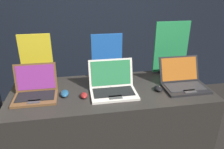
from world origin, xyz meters
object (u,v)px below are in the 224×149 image
at_px(laptop_front, 36,90).
at_px(mouse_back, 158,89).
at_px(promo_stand_front, 37,61).
at_px(promo_stand_back, 171,49).
at_px(mouse_middle, 84,95).
at_px(laptop_middle, 113,86).
at_px(promo_stand_middle, 107,57).
at_px(laptop_back, 183,81).
at_px(mouse_front, 64,93).

bearing_deg(laptop_front, mouse_back, -4.18).
relative_size(promo_stand_front, promo_stand_back, 0.88).
bearing_deg(mouse_middle, laptop_middle, 11.83).
xyz_separation_m(promo_stand_front, mouse_middle, (0.40, -0.34, -0.21)).
distance_m(promo_stand_middle, laptop_back, 0.75).
height_order(laptop_front, mouse_front, laptop_front).
xyz_separation_m(promo_stand_front, promo_stand_back, (1.31, 0.04, 0.03)).
distance_m(laptop_back, mouse_back, 0.26).
bearing_deg(promo_stand_back, laptop_middle, -153.82).
height_order(mouse_front, laptop_middle, laptop_middle).
relative_size(laptop_front, promo_stand_back, 0.65).
distance_m(promo_stand_front, mouse_back, 1.13).
bearing_deg(mouse_middle, promo_stand_back, 22.42).
xyz_separation_m(mouse_front, promo_stand_middle, (0.42, 0.33, 0.19)).
bearing_deg(laptop_front, laptop_back, -1.65).
distance_m(laptop_front, promo_stand_front, 0.30).
distance_m(laptop_front, promo_stand_back, 1.36).
distance_m(laptop_front, mouse_front, 0.24).
relative_size(laptop_middle, promo_stand_back, 0.73).
xyz_separation_m(mouse_middle, mouse_back, (0.66, 0.01, 0.00)).
bearing_deg(mouse_middle, mouse_back, 0.80).
relative_size(mouse_back, promo_stand_back, 0.18).
xyz_separation_m(laptop_front, promo_stand_front, (-0.00, 0.25, 0.17)).
bearing_deg(promo_stand_back, laptop_back, -90.00).
xyz_separation_m(mouse_front, laptop_back, (1.08, -0.01, 0.04)).
bearing_deg(promo_stand_front, mouse_front, -49.65).
bearing_deg(promo_stand_middle, laptop_back, -27.21).
bearing_deg(mouse_middle, laptop_back, 3.06).
bearing_deg(mouse_back, promo_stand_front, 162.79).
bearing_deg(mouse_front, laptop_back, -0.57).
xyz_separation_m(mouse_back, promo_stand_back, (0.25, 0.37, 0.24)).
bearing_deg(promo_stand_back, mouse_middle, -157.58).
bearing_deg(mouse_back, laptop_middle, 173.76).
bearing_deg(promo_stand_front, promo_stand_back, 1.69).
bearing_deg(promo_stand_back, promo_stand_middle, 179.13).
bearing_deg(promo_stand_back, mouse_front, -163.57).
xyz_separation_m(mouse_middle, promo_stand_back, (0.91, 0.38, 0.24)).
distance_m(promo_stand_middle, mouse_back, 0.59).
bearing_deg(mouse_front, mouse_middle, -20.17).
bearing_deg(mouse_front, laptop_front, 173.43).
relative_size(laptop_front, promo_stand_middle, 0.80).
relative_size(mouse_middle, promo_stand_back, 0.17).
distance_m(laptop_back, promo_stand_back, 0.38).
relative_size(laptop_front, mouse_back, 3.56).
height_order(mouse_front, mouse_middle, mouse_front).
height_order(laptop_middle, mouse_middle, laptop_middle).
xyz_separation_m(promo_stand_middle, mouse_back, (0.41, -0.38, -0.19)).
bearing_deg(promo_stand_middle, mouse_back, -42.87).
bearing_deg(laptop_middle, promo_stand_front, 156.53).
xyz_separation_m(laptop_back, mouse_back, (-0.25, -0.04, -0.04)).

